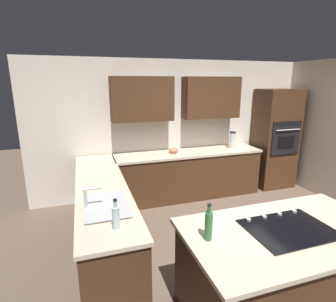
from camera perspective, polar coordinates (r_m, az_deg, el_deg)
ground_plane at (r=4.10m, az=15.32°, el=-18.42°), size 14.00×14.00×0.00m
wall_back at (r=5.28m, az=3.53°, el=6.57°), size 6.00×0.44×2.60m
lower_cabinets_back at (r=5.23m, az=4.39°, el=-5.20°), size 2.80×0.60×0.86m
countertop_back at (r=5.10m, az=4.49°, el=-0.43°), size 2.84×0.64×0.04m
lower_cabinets_side at (r=3.81m, az=-13.64°, el=-13.50°), size 0.60×2.90×0.86m
countertop_side at (r=3.62m, az=-14.07°, el=-7.20°), size 0.64×2.94×0.04m
island_base at (r=3.00m, az=23.34°, el=-22.87°), size 1.83×0.99×0.86m
island_top at (r=2.76m, az=24.31°, el=-15.36°), size 1.91×1.07×0.04m
wall_oven at (r=6.06m, az=21.84°, el=2.42°), size 0.80×0.66×2.05m
sink_unit at (r=3.00m, az=-13.28°, el=-11.12°), size 0.46×0.70×0.23m
cooktop at (r=2.75m, az=24.29°, el=-14.81°), size 0.76×0.56×0.03m
blender at (r=5.51m, az=13.55°, el=2.10°), size 0.15×0.15×0.33m
mixing_bowl at (r=5.00m, az=1.17°, el=0.17°), size 0.18×0.18×0.10m
dish_soap_bottle at (r=2.53m, az=-11.04°, el=-13.59°), size 0.07×0.07×0.29m
oil_bottle at (r=2.34m, az=8.64°, el=-15.34°), size 0.07×0.07×0.33m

